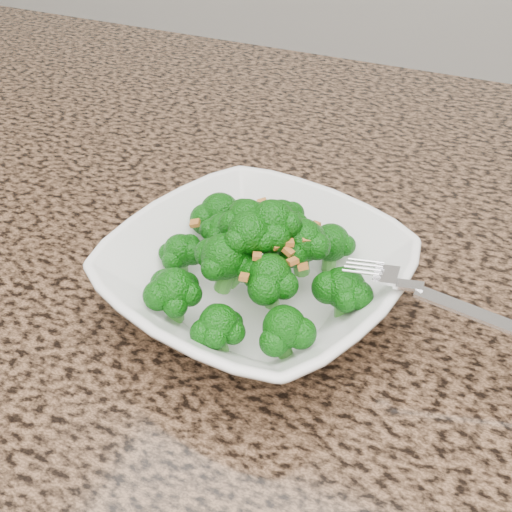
% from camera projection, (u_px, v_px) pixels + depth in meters
% --- Properties ---
extents(granite_counter, '(1.64, 1.04, 0.03)m').
position_uv_depth(granite_counter, '(253.00, 285.00, 0.58)').
color(granite_counter, brown).
rests_on(granite_counter, cabinet).
extents(bowl, '(0.28, 0.28, 0.06)m').
position_uv_depth(bowl, '(256.00, 277.00, 0.52)').
color(bowl, white).
rests_on(bowl, granite_counter).
extents(broccoli_pile, '(0.20, 0.20, 0.06)m').
position_uv_depth(broccoli_pile, '(256.00, 216.00, 0.48)').
color(broccoli_pile, '#0D5A0A').
rests_on(broccoli_pile, bowl).
extents(garlic_topping, '(0.12, 0.12, 0.01)m').
position_uv_depth(garlic_topping, '(256.00, 177.00, 0.46)').
color(garlic_topping, '#B56E2C').
rests_on(garlic_topping, broccoli_pile).
extents(fork, '(0.17, 0.04, 0.01)m').
position_uv_depth(fork, '(414.00, 287.00, 0.46)').
color(fork, silver).
rests_on(fork, bowl).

